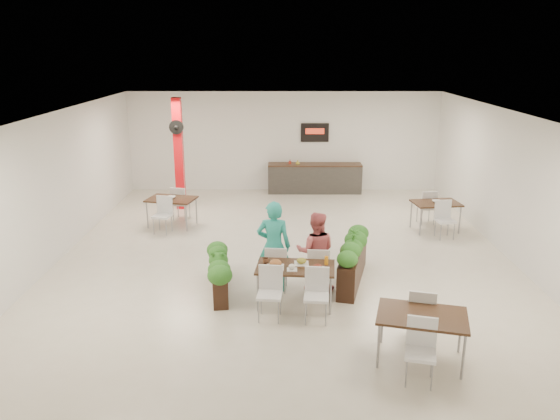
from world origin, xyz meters
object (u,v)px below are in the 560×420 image
object	(u,v)px
planter_right	(353,258)
diner_man	(274,246)
service_counter	(315,177)
red_column	(179,153)
side_table_b	(436,207)
main_table	(295,272)
diner_woman	(316,252)
planter_left	(219,268)
side_table_a	(172,203)
side_table_c	(422,322)

from	to	relation	value
planter_right	diner_man	bearing A→B (deg)	-166.68
service_counter	diner_man	bearing A→B (deg)	-99.26
red_column	diner_man	xyz separation A→B (m)	(2.78, -5.60, -0.75)
diner_man	planter_right	world-z (taller)	diner_man
service_counter	side_table_b	xyz separation A→B (m)	(2.87, -3.87, 0.13)
main_table	diner_woman	xyz separation A→B (m)	(0.41, 0.65, 0.15)
diner_woman	planter_right	xyz separation A→B (m)	(0.77, 0.37, -0.27)
service_counter	side_table_b	world-z (taller)	service_counter
red_column	planter_left	xyz separation A→B (m)	(1.73, -5.70, -1.16)
main_table	red_column	bearing A→B (deg)	116.90
red_column	side_table_a	size ratio (longest dim) A/B	1.91
diner_woman	planter_right	bearing A→B (deg)	-148.77
diner_man	side_table_b	xyz separation A→B (m)	(4.08, 3.59, -0.26)
main_table	side_table_b	bearing A→B (deg)	48.96
diner_woman	service_counter	bearing A→B (deg)	-87.79
side_table_c	diner_woman	bearing A→B (deg)	134.00
diner_woman	main_table	bearing A→B (deg)	63.31
planter_right	main_table	bearing A→B (deg)	-138.94
service_counter	side_table_a	bearing A→B (deg)	-138.37
planter_right	side_table_c	size ratio (longest dim) A/B	1.24
main_table	planter_right	xyz separation A→B (m)	(1.18, 1.02, -0.12)
side_table_b	side_table_c	distance (m)	6.36
main_table	diner_man	size ratio (longest dim) A/B	0.97
red_column	planter_right	bearing A→B (deg)	-50.24
planter_right	side_table_a	world-z (taller)	planter_right
planter_left	side_table_c	distance (m)	4.06
service_counter	diner_woman	bearing A→B (deg)	-93.19
side_table_a	side_table_b	distance (m)	6.82
red_column	side_table_b	size ratio (longest dim) A/B	1.92
service_counter	side_table_b	size ratio (longest dim) A/B	1.80
service_counter	main_table	bearing A→B (deg)	-95.81
service_counter	main_table	xyz separation A→B (m)	(-0.83, -8.12, 0.14)
diner_woman	planter_left	bearing A→B (deg)	8.59
side_table_b	planter_left	bearing A→B (deg)	-152.29
red_column	diner_man	distance (m)	6.30
red_column	service_counter	distance (m)	4.56
diner_man	planter_left	xyz separation A→B (m)	(-1.05, -0.10, -0.40)
service_counter	planter_left	xyz separation A→B (m)	(-2.27, -7.56, -0.01)
planter_left	side_table_a	bearing A→B (deg)	112.48
diner_man	planter_right	distance (m)	1.65
service_counter	planter_right	world-z (taller)	service_counter
side_table_a	main_table	bearing A→B (deg)	-42.98
diner_man	side_table_a	size ratio (longest dim) A/B	1.07
main_table	side_table_a	distance (m)	5.57
service_counter	side_table_a	size ratio (longest dim) A/B	1.79
main_table	diner_man	xyz separation A→B (m)	(-0.39, 0.65, 0.26)
service_counter	side_table_c	size ratio (longest dim) A/B	1.79
red_column	diner_man	bearing A→B (deg)	-63.57
planter_right	side_table_c	xyz separation A→B (m)	(0.66, -2.87, 0.12)
red_column	service_counter	bearing A→B (deg)	25.00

